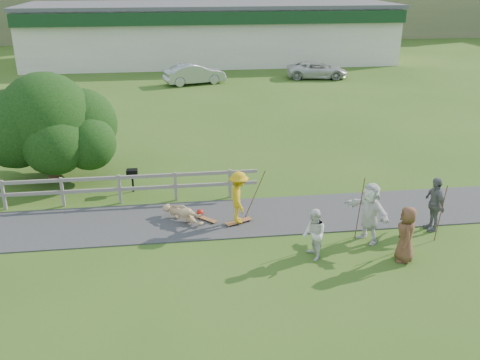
# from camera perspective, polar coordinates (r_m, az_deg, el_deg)

# --- Properties ---
(ground) EXTENTS (260.00, 260.00, 0.00)m
(ground) POSITION_cam_1_polar(r_m,az_deg,el_deg) (16.85, -6.55, -6.65)
(ground) COLOR #2F5418
(ground) RESTS_ON ground
(path) EXTENTS (34.00, 3.00, 0.04)m
(path) POSITION_cam_1_polar(r_m,az_deg,el_deg) (18.18, -6.69, -4.36)
(path) COLOR #333335
(path) RESTS_ON ground
(fence) EXTENTS (15.05, 0.10, 1.10)m
(fence) POSITION_cam_1_polar(r_m,az_deg,el_deg) (20.06, -20.21, -0.86)
(fence) COLOR slate
(fence) RESTS_ON ground
(strip_mall) EXTENTS (32.50, 10.75, 5.10)m
(strip_mall) POSITION_cam_1_polar(r_m,az_deg,el_deg) (50.25, -3.12, 15.48)
(strip_mall) COLOR beige
(strip_mall) RESTS_ON ground
(skater_rider) EXTENTS (0.65, 1.13, 1.75)m
(skater_rider) POSITION_cam_1_polar(r_m,az_deg,el_deg) (17.52, -0.14, -2.15)
(skater_rider) COLOR gold
(skater_rider) RESTS_ON ground
(skater_fallen) EXTENTS (1.47, 1.43, 0.60)m
(skater_fallen) POSITION_cam_1_polar(r_m,az_deg,el_deg) (18.04, -6.14, -3.56)
(skater_fallen) COLOR tan
(skater_fallen) RESTS_ON ground
(spectator_a) EXTENTS (0.68, 0.82, 1.55)m
(spectator_a) POSITION_cam_1_polar(r_m,az_deg,el_deg) (15.68, 7.90, -5.78)
(spectator_a) COLOR silver
(spectator_a) RESTS_ON ground
(spectator_b) EXTENTS (0.47, 1.08, 1.82)m
(spectator_b) POSITION_cam_1_polar(r_m,az_deg,el_deg) (18.26, 20.03, -2.41)
(spectator_b) COLOR slate
(spectator_b) RESTS_ON ground
(spectator_c) EXTENTS (0.76, 0.95, 1.69)m
(spectator_c) POSITION_cam_1_polar(r_m,az_deg,el_deg) (16.12, 17.31, -5.55)
(spectator_c) COLOR brown
(spectator_c) RESTS_ON ground
(spectator_d) EXTENTS (1.27, 1.86, 1.93)m
(spectator_d) POSITION_cam_1_polar(r_m,az_deg,el_deg) (16.91, 13.66, -3.39)
(spectator_d) COLOR silver
(spectator_d) RESTS_ON ground
(car_silver) EXTENTS (4.73, 2.73, 1.47)m
(car_silver) POSITION_cam_1_polar(r_m,az_deg,el_deg) (40.09, -4.90, 11.21)
(car_silver) COLOR #A9ADB1
(car_silver) RESTS_ON ground
(car_white) EXTENTS (4.93, 2.81, 1.30)m
(car_white) POSITION_cam_1_polar(r_m,az_deg,el_deg) (42.54, 8.23, 11.55)
(car_white) COLOR beige
(car_white) RESTS_ON ground
(tree) EXTENTS (5.85, 5.85, 3.42)m
(tree) POSITION_cam_1_polar(r_m,az_deg,el_deg) (22.45, -19.70, 4.23)
(tree) COLOR black
(tree) RESTS_ON ground
(bbq) EXTENTS (0.42, 0.32, 0.89)m
(bbq) POSITION_cam_1_polar(r_m,az_deg,el_deg) (20.68, -11.38, -0.06)
(bbq) COLOR black
(bbq) RESTS_ON ground
(longboard_rider) EXTENTS (0.97, 0.61, 0.11)m
(longboard_rider) POSITION_cam_1_polar(r_m,az_deg,el_deg) (17.87, -0.13, -4.57)
(longboard_rider) COLOR brown
(longboard_rider) RESTS_ON ground
(longboard_fallen) EXTENTS (0.70, 0.71, 0.09)m
(longboard_fallen) POSITION_cam_1_polar(r_m,az_deg,el_deg) (18.09, -3.55, -4.30)
(longboard_fallen) COLOR brown
(longboard_fallen) RESTS_ON ground
(helmet) EXTENTS (0.25, 0.25, 0.25)m
(helmet) POSITION_cam_1_polar(r_m,az_deg,el_deg) (18.45, -4.29, -3.50)
(helmet) COLOR #A51B13
(helmet) RESTS_ON ground
(pole_rider) EXTENTS (0.03, 0.03, 1.84)m
(pole_rider) POSITION_cam_1_polar(r_m,az_deg,el_deg) (17.94, 1.60, -1.40)
(pole_rider) COLOR #553322
(pole_rider) RESTS_ON ground
(pole_spec_left) EXTENTS (0.03, 0.03, 2.01)m
(pole_spec_left) POSITION_cam_1_polar(r_m,az_deg,el_deg) (17.05, 12.65, -2.94)
(pole_spec_left) COLOR #553322
(pole_spec_left) RESTS_ON ground
(pole_spec_right) EXTENTS (0.03, 0.03, 1.86)m
(pole_spec_right) POSITION_cam_1_polar(r_m,az_deg,el_deg) (17.58, 20.63, -3.34)
(pole_spec_right) COLOR #553322
(pole_spec_right) RESTS_ON ground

